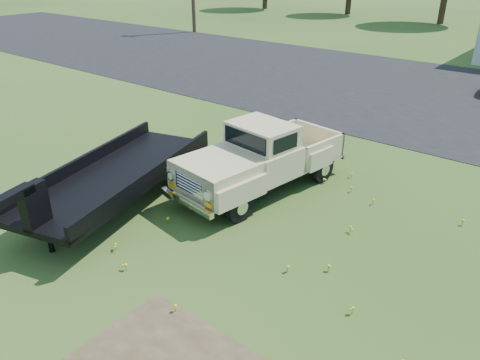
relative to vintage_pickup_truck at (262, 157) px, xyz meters
The scene contains 5 objects.
ground 3.08m from the vintage_pickup_truck, 68.62° to the right, with size 140.00×140.00×0.00m, color #2D4D19.
asphalt_lot 12.35m from the vintage_pickup_truck, 85.02° to the left, with size 90.00×14.00×0.02m, color black.
dirt_patch_b 1.53m from the vintage_pickup_truck, 140.47° to the left, with size 2.20×1.60×0.01m, color #463525.
vintage_pickup_truck is the anchor object (origin of this frame).
flatbed_trailer 3.73m from the vintage_pickup_truck, 130.00° to the right, with size 2.14×6.41×1.75m, color black, non-canonical shape.
Camera 1 is at (5.56, -6.47, 5.77)m, focal length 35.00 mm.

